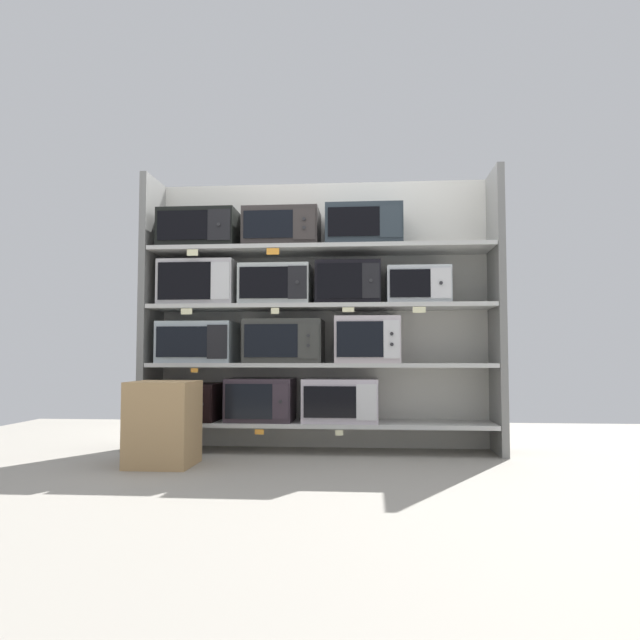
% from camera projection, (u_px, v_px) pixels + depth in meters
% --- Properties ---
extents(ground, '(6.44, 6.00, 0.02)m').
position_uv_depth(ground, '(305.00, 482.00, 3.28)').
color(ground, gray).
extents(back_panel, '(2.64, 0.04, 2.00)m').
position_uv_depth(back_panel, '(322.00, 314.00, 4.56)').
color(back_panel, beige).
rests_on(back_panel, ground).
extents(upright_left, '(0.05, 0.41, 2.00)m').
position_uv_depth(upright_left, '(151.00, 313.00, 4.44)').
color(upright_left, slate).
rests_on(upright_left, ground).
extents(upright_right, '(0.05, 0.41, 2.00)m').
position_uv_depth(upright_right, '(497.00, 310.00, 4.23)').
color(upright_right, slate).
rests_on(upright_right, ground).
extents(shelf_0, '(2.44, 0.41, 0.03)m').
position_uv_depth(shelf_0, '(320.00, 423.00, 4.29)').
color(shelf_0, beige).
rests_on(shelf_0, ground).
extents(microwave_0, '(0.42, 0.42, 0.27)m').
position_uv_depth(microwave_0, '(190.00, 402.00, 4.37)').
color(microwave_0, black).
rests_on(microwave_0, shelf_0).
extents(microwave_1, '(0.47, 0.39, 0.31)m').
position_uv_depth(microwave_1, '(261.00, 399.00, 4.33)').
color(microwave_1, '#342932').
rests_on(microwave_1, shelf_0).
extents(microwave_2, '(0.53, 0.39, 0.30)m').
position_uv_depth(microwave_2, '(341.00, 400.00, 4.28)').
color(microwave_2, '#BCB2BC').
rests_on(microwave_2, shelf_0).
extents(price_tag_0, '(0.08, 0.00, 0.05)m').
position_uv_depth(price_tag_0, '(177.00, 432.00, 4.15)').
color(price_tag_0, white).
extents(price_tag_1, '(0.06, 0.00, 0.03)m').
position_uv_depth(price_tag_1, '(259.00, 432.00, 4.11)').
color(price_tag_1, orange).
extents(price_tag_2, '(0.05, 0.00, 0.04)m').
position_uv_depth(price_tag_2, '(339.00, 433.00, 4.06)').
color(price_tag_2, beige).
extents(shelf_1, '(2.44, 0.41, 0.03)m').
position_uv_depth(shelf_1, '(320.00, 365.00, 4.31)').
color(shelf_1, beige).
extents(microwave_3, '(0.54, 0.38, 0.30)m').
position_uv_depth(microwave_3, '(198.00, 342.00, 4.39)').
color(microwave_3, '#9AA6AC').
rests_on(microwave_3, shelf_1).
extents(microwave_4, '(0.55, 0.43, 0.31)m').
position_uv_depth(microwave_4, '(285.00, 341.00, 4.34)').
color(microwave_4, '#343431').
rests_on(microwave_4, shelf_1).
extents(microwave_5, '(0.46, 0.44, 0.33)m').
position_uv_depth(microwave_5, '(368.00, 340.00, 4.29)').
color(microwave_5, '#BDB1B5').
rests_on(microwave_5, shelf_1).
extents(price_tag_3, '(0.05, 0.00, 0.03)m').
position_uv_depth(price_tag_3, '(194.00, 370.00, 4.17)').
color(price_tag_3, orange).
extents(shelf_2, '(2.44, 0.41, 0.03)m').
position_uv_depth(shelf_2, '(320.00, 307.00, 4.34)').
color(shelf_2, beige).
extents(microwave_6, '(0.55, 0.36, 0.33)m').
position_uv_depth(microwave_6, '(200.00, 284.00, 4.42)').
color(microwave_6, '#BDB8BB').
rests_on(microwave_6, shelf_2).
extents(microwave_7, '(0.50, 0.39, 0.29)m').
position_uv_depth(microwave_7, '(276.00, 286.00, 4.37)').
color(microwave_7, '#B3BAB7').
rests_on(microwave_7, shelf_2).
extents(microwave_8, '(0.46, 0.37, 0.30)m').
position_uv_depth(microwave_8, '(348.00, 284.00, 4.33)').
color(microwave_8, black).
rests_on(microwave_8, shelf_2).
extents(microwave_9, '(0.44, 0.34, 0.26)m').
position_uv_depth(microwave_9, '(418.00, 286.00, 4.28)').
color(microwave_9, '#B8BEC0').
rests_on(microwave_9, shelf_2).
extents(price_tag_4, '(0.08, 0.00, 0.04)m').
position_uv_depth(price_tag_4, '(187.00, 311.00, 4.20)').
color(price_tag_4, beige).
extents(price_tag_5, '(0.06, 0.00, 0.04)m').
position_uv_depth(price_tag_5, '(275.00, 311.00, 4.15)').
color(price_tag_5, beige).
extents(price_tag_6, '(0.08, 0.00, 0.03)m').
position_uv_depth(price_tag_6, '(348.00, 310.00, 4.11)').
color(price_tag_6, beige).
extents(price_tag_7, '(0.09, 0.00, 0.04)m').
position_uv_depth(price_tag_7, '(419.00, 310.00, 4.07)').
color(price_tag_7, beige).
extents(shelf_3, '(2.44, 0.41, 0.03)m').
position_uv_depth(shelf_3, '(320.00, 250.00, 4.36)').
color(shelf_3, beige).
extents(microwave_10, '(0.56, 0.43, 0.28)m').
position_uv_depth(microwave_10, '(201.00, 231.00, 4.44)').
color(microwave_10, black).
rests_on(microwave_10, shelf_3).
extents(microwave_11, '(0.54, 0.38, 0.28)m').
position_uv_depth(microwave_11, '(282.00, 229.00, 4.39)').
color(microwave_11, '#322D2B').
rests_on(microwave_11, shelf_3).
extents(microwave_12, '(0.54, 0.41, 0.29)m').
position_uv_depth(microwave_12, '(364.00, 228.00, 4.34)').
color(microwave_12, '#283239').
rests_on(microwave_12, shelf_3).
extents(price_tag_8, '(0.08, 0.00, 0.05)m').
position_uv_depth(price_tag_8, '(192.00, 252.00, 4.22)').
color(price_tag_8, beige).
extents(price_tag_9, '(0.09, 0.00, 0.05)m').
position_uv_depth(price_tag_9, '(273.00, 251.00, 4.17)').
color(price_tag_9, orange).
extents(shipping_carton, '(0.39, 0.39, 0.52)m').
position_uv_depth(shipping_carton, '(163.00, 423.00, 3.74)').
color(shipping_carton, tan).
rests_on(shipping_carton, ground).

